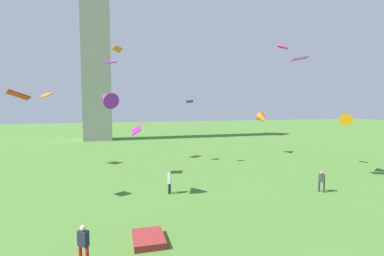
# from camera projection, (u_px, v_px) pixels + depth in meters

# --- Properties ---
(monument_obelisk) EXTENTS (5.66, 5.66, 52.53)m
(monument_obelisk) POSITION_uv_depth(u_px,v_px,m) (95.00, 12.00, 58.74)
(monument_obelisk) COLOR #A8A399
(monument_obelisk) RESTS_ON ground_plane
(person_0) EXTENTS (0.48, 0.52, 1.76)m
(person_0) POSITION_uv_depth(u_px,v_px,m) (322.00, 180.00, 24.08)
(person_0) COLOR #2D3338
(person_0) RESTS_ON ground_plane
(person_1) EXTENTS (0.41, 0.52, 1.75)m
(person_1) POSITION_uv_depth(u_px,v_px,m) (169.00, 182.00, 23.67)
(person_1) COLOR #1E2333
(person_1) RESTS_ON ground_plane
(person_2) EXTENTS (0.55, 0.52, 1.85)m
(person_2) POSITION_uv_depth(u_px,v_px,m) (83.00, 242.00, 13.07)
(person_2) COLOR red
(person_2) RESTS_ON ground_plane
(kite_flying_0) EXTENTS (0.95, 1.62, 1.05)m
(kite_flying_0) POSITION_uv_depth(u_px,v_px,m) (136.00, 130.00, 29.68)
(kite_flying_0) COLOR #B117D6
(kite_flying_1) EXTENTS (1.55, 2.43, 2.09)m
(kite_flying_1) POSITION_uv_depth(u_px,v_px,m) (263.00, 119.00, 42.58)
(kite_flying_1) COLOR #CD6117
(kite_flying_2) EXTENTS (2.09, 2.21, 1.29)m
(kite_flying_2) POSITION_uv_depth(u_px,v_px,m) (344.00, 119.00, 30.55)
(kite_flying_2) COLOR #BF800B
(kite_flying_3) EXTENTS (1.99, 1.93, 0.51)m
(kite_flying_3) POSITION_uv_depth(u_px,v_px,m) (110.00, 63.00, 36.42)
(kite_flying_3) COLOR #7D12CA
(kite_flying_4) EXTENTS (1.34, 1.14, 0.72)m
(kite_flying_4) POSITION_uv_depth(u_px,v_px,m) (117.00, 49.00, 34.06)
(kite_flying_4) COLOR orange
(kite_flying_5) EXTENTS (1.77, 1.49, 0.77)m
(kite_flying_5) POSITION_uv_depth(u_px,v_px,m) (18.00, 95.00, 20.89)
(kite_flying_5) COLOR red
(kite_flying_6) EXTENTS (1.27, 1.39, 0.56)m
(kite_flying_6) POSITION_uv_depth(u_px,v_px,m) (282.00, 47.00, 32.21)
(kite_flying_6) COLOR #F21E8D
(kite_flying_7) EXTENTS (1.93, 2.34, 1.68)m
(kite_flying_7) POSITION_uv_depth(u_px,v_px,m) (107.00, 98.00, 22.04)
(kite_flying_7) COLOR purple
(kite_flying_8) EXTENTS (1.77, 1.52, 0.38)m
(kite_flying_8) POSITION_uv_depth(u_px,v_px,m) (300.00, 59.00, 26.78)
(kite_flying_8) COLOR #B939E6
(kite_flying_9) EXTENTS (1.84, 1.91, 0.63)m
(kite_flying_9) POSITION_uv_depth(u_px,v_px,m) (46.00, 95.00, 33.46)
(kite_flying_9) COLOR orange
(kite_flying_10) EXTENTS (0.98, 0.70, 0.41)m
(kite_flying_10) POSITION_uv_depth(u_px,v_px,m) (190.00, 101.00, 35.25)
(kite_flying_10) COLOR #4D29CD
(kite_bundle_0) EXTENTS (1.65, 2.19, 0.35)m
(kite_bundle_0) POSITION_uv_depth(u_px,v_px,m) (149.00, 239.00, 15.28)
(kite_bundle_0) COLOR maroon
(kite_bundle_0) RESTS_ON ground_plane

